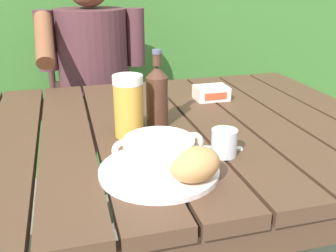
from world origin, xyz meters
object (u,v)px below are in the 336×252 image
(chair_near_diner, at_px, (95,117))
(beer_bottle, at_px, (157,95))
(butter_tub, at_px, (211,93))
(bread_roll, at_px, (195,164))
(water_glass_small, at_px, (224,143))
(table_knife, at_px, (201,147))
(person_eating, at_px, (94,78))
(beer_glass, at_px, (129,106))
(soup_bowl, at_px, (159,153))
(serving_plate, at_px, (159,170))

(chair_near_diner, xyz_separation_m, beer_bottle, (0.12, -0.93, 0.39))
(butter_tub, bearing_deg, bread_roll, -114.51)
(beer_bottle, xyz_separation_m, water_glass_small, (0.11, -0.24, -0.06))
(beer_bottle, xyz_separation_m, table_knife, (0.07, -0.19, -0.09))
(chair_near_diner, relative_size, water_glass_small, 13.72)
(water_glass_small, height_order, butter_tub, water_glass_small)
(person_eating, relative_size, beer_glass, 7.31)
(chair_near_diner, xyz_separation_m, soup_bowl, (0.05, -1.22, 0.34))
(serving_plate, xyz_separation_m, table_knife, (0.14, 0.10, -0.00))
(beer_glass, relative_size, beer_bottle, 0.76)
(soup_bowl, height_order, bread_roll, soup_bowl)
(beer_glass, relative_size, butter_tub, 1.47)
(person_eating, height_order, bread_roll, person_eating)
(bread_roll, relative_size, beer_bottle, 0.64)
(chair_near_diner, relative_size, table_knife, 5.44)
(bread_roll, relative_size, butter_tub, 1.24)
(beer_bottle, distance_m, butter_tub, 0.32)
(chair_near_diner, xyz_separation_m, table_knife, (0.19, -1.12, 0.30))
(person_eating, bearing_deg, chair_near_diner, 89.18)
(serving_plate, distance_m, beer_bottle, 0.31)
(bread_roll, bearing_deg, beer_glass, 105.89)
(chair_near_diner, bearing_deg, water_glass_small, -79.11)
(water_glass_small, relative_size, butter_tub, 0.58)
(water_glass_small, relative_size, table_knife, 0.40)
(chair_near_diner, relative_size, butter_tub, 7.96)
(butter_tub, bearing_deg, beer_bottle, -141.35)
(serving_plate, xyz_separation_m, water_glass_small, (0.18, 0.05, 0.03))
(bread_roll, bearing_deg, chair_near_diner, 94.87)
(bread_roll, xyz_separation_m, beer_bottle, (0.01, 0.36, 0.05))
(bread_roll, distance_m, water_glass_small, 0.17)
(beer_bottle, bearing_deg, chair_near_diner, 97.16)
(bread_roll, bearing_deg, person_eating, 95.88)
(serving_plate, bearing_deg, beer_bottle, 76.88)
(serving_plate, bearing_deg, soup_bowl, 104.04)
(person_eating, height_order, serving_plate, person_eating)
(chair_near_diner, height_order, soup_bowl, chair_near_diner)
(soup_bowl, bearing_deg, serving_plate, -75.96)
(chair_near_diner, bearing_deg, butter_tub, -63.75)
(water_glass_small, bearing_deg, soup_bowl, -164.96)
(person_eating, xyz_separation_m, beer_bottle, (0.12, -0.74, 0.12))
(person_eating, xyz_separation_m, bread_roll, (0.11, -1.09, 0.08))
(chair_near_diner, xyz_separation_m, bread_roll, (0.11, -1.29, 0.34))
(butter_tub, bearing_deg, serving_plate, -122.85)
(person_eating, height_order, beer_glass, person_eating)
(person_eating, xyz_separation_m, soup_bowl, (0.05, -1.02, 0.08))
(soup_bowl, height_order, beer_bottle, beer_bottle)
(serving_plate, height_order, beer_bottle, beer_bottle)
(person_eating, bearing_deg, soup_bowl, -87.05)
(beer_bottle, bearing_deg, beer_glass, -148.91)
(person_eating, bearing_deg, serving_plate, -87.05)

